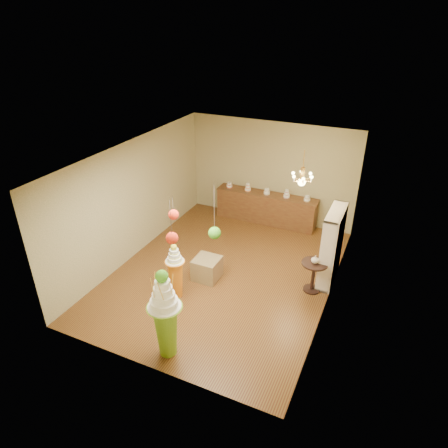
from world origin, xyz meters
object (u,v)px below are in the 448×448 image
at_px(round_table, 314,273).
at_px(sideboard, 266,207).
at_px(pedestal_green, 166,320).
at_px(pedestal_orange, 176,275).

bearing_deg(round_table, sideboard, 127.19).
distance_m(pedestal_green, round_table, 3.61).
xyz_separation_m(pedestal_orange, sideboard, (0.61, 4.23, -0.09)).
bearing_deg(sideboard, round_table, -52.81).
height_order(pedestal_green, sideboard, pedestal_green).
distance_m(pedestal_orange, round_table, 3.08).
height_order(pedestal_green, round_table, pedestal_green).
bearing_deg(pedestal_orange, pedestal_green, -64.87).
bearing_deg(pedestal_orange, sideboard, 81.79).
height_order(pedestal_green, pedestal_orange, pedestal_green).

